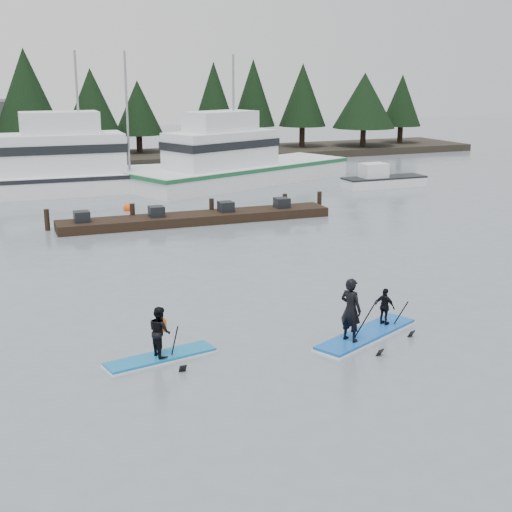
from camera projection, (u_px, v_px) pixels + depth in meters
name	position (u px, v px, depth m)	size (l,w,h in m)	color
ground	(342.00, 347.00, 19.15)	(160.00, 160.00, 0.00)	slate
far_shore	(81.00, 160.00, 56.57)	(70.00, 8.00, 0.60)	#2D281E
treeline	(82.00, 164.00, 56.65)	(60.00, 4.00, 8.00)	black
fishing_boat_large	(87.00, 180.00, 43.93)	(16.53, 5.41, 9.36)	white
fishing_boat_medium	(238.00, 174.00, 46.69)	(16.38, 9.89, 9.23)	white
skiff	(384.00, 182.00, 45.57)	(5.45, 1.64, 0.64)	white
floating_dock	(197.00, 218.00, 34.81)	(13.41, 1.79, 0.45)	black
buoy_b	(128.00, 210.00, 37.93)	(0.49, 0.49, 0.49)	#FF4E0C
buoy_c	(280.00, 183.00, 47.21)	(0.63, 0.63, 0.63)	#FF4E0C
paddleboard_solo	(160.00, 340.00, 18.23)	(3.00, 1.23, 1.87)	#126CA9
paddleboard_duo	(363.00, 319.00, 19.63)	(3.74, 2.34, 2.39)	blue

